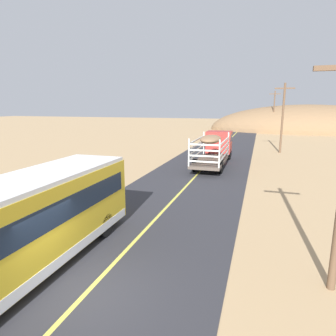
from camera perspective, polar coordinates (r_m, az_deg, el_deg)
The scene contains 8 objects.
ground_plane at distance 9.99m, azimuth -15.45°, elevation -22.28°, with size 240.00×240.00×0.00m, color tan.
road_surface at distance 9.99m, azimuth -15.45°, elevation -22.23°, with size 8.00×120.00×0.02m, color #2D2D33.
road_centre_line at distance 9.98m, azimuth -15.46°, elevation -22.17°, with size 0.16×117.60×0.00m, color #D8CC4C.
livestock_truck at distance 29.19m, azimuth 9.23°, elevation 4.45°, with size 2.53×9.70×3.02m.
bus at distance 10.95m, azimuth -26.00°, elevation -9.65°, with size 2.54×10.00×3.21m.
power_pole_mid at distance 37.38m, azimuth 21.27°, elevation 9.33°, with size 2.20×0.24×8.06m.
power_pole_far at distance 65.31m, azimuth 19.75°, elevation 10.41°, with size 2.20×0.24×8.41m.
distant_hill at distance 72.38m, azimuth 25.10°, elevation 6.50°, with size 42.05×21.25×11.46m, color olive.
Camera 1 is at (4.71, -6.84, 5.56)m, focal length 31.57 mm.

